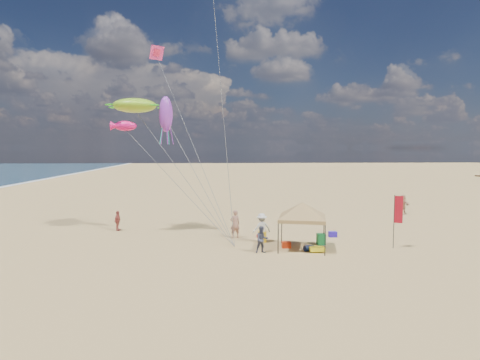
# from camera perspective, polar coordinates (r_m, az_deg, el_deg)

# --- Properties ---
(ground) EXTENTS (280.00, 280.00, 0.00)m
(ground) POSITION_cam_1_polar(r_m,az_deg,el_deg) (24.95, 0.46, -9.75)
(ground) COLOR tan
(ground) RESTS_ON ground
(canopy_tent) EXTENTS (5.25, 5.25, 3.34)m
(canopy_tent) POSITION_cam_1_polar(r_m,az_deg,el_deg) (24.74, 8.80, -3.37)
(canopy_tent) COLOR black
(canopy_tent) RESTS_ON ground
(feather_flag) EXTENTS (0.47, 0.23, 3.32)m
(feather_flag) POSITION_cam_1_polar(r_m,az_deg,el_deg) (26.46, 21.32, -4.37)
(feather_flag) COLOR black
(feather_flag) RESTS_ON ground
(cooler_red) EXTENTS (0.54, 0.38, 0.38)m
(cooler_red) POSITION_cam_1_polar(r_m,az_deg,el_deg) (25.41, 6.55, -9.07)
(cooler_red) COLOR red
(cooler_red) RESTS_ON ground
(cooler_blue) EXTENTS (0.54, 0.38, 0.38)m
(cooler_blue) POSITION_cam_1_polar(r_m,az_deg,el_deg) (28.96, 12.95, -7.47)
(cooler_blue) COLOR #2815B0
(cooler_blue) RESTS_ON ground
(bag_navy) EXTENTS (0.69, 0.54, 0.36)m
(bag_navy) POSITION_cam_1_polar(r_m,az_deg,el_deg) (24.82, 9.71, -9.46)
(bag_navy) COLOR #0C1736
(bag_navy) RESTS_ON ground
(bag_orange) EXTENTS (0.54, 0.69, 0.36)m
(bag_orange) POSITION_cam_1_polar(r_m,az_deg,el_deg) (28.10, 2.85, -7.75)
(bag_orange) COLOR red
(bag_orange) RESTS_ON ground
(chair_green) EXTENTS (0.50, 0.50, 0.70)m
(chair_green) POSITION_cam_1_polar(r_m,az_deg,el_deg) (26.55, 11.38, -8.19)
(chair_green) COLOR #18853A
(chair_green) RESTS_ON ground
(chair_yellow) EXTENTS (0.50, 0.50, 0.70)m
(chair_yellow) POSITION_cam_1_polar(r_m,az_deg,el_deg) (26.77, 3.13, -8.00)
(chair_yellow) COLOR yellow
(chair_yellow) RESTS_ON ground
(crate_grey) EXTENTS (0.34, 0.30, 0.28)m
(crate_grey) POSITION_cam_1_polar(r_m,az_deg,el_deg) (24.99, 11.55, -9.49)
(crate_grey) COLOR slate
(crate_grey) RESTS_ON ground
(beach_cart) EXTENTS (0.90, 0.50, 0.24)m
(beach_cart) POSITION_cam_1_polar(r_m,az_deg,el_deg) (24.62, 10.82, -9.55)
(beach_cart) COLOR yellow
(beach_cart) RESTS_ON ground
(person_near_a) EXTENTS (0.80, 0.62, 1.92)m
(person_near_a) POSITION_cam_1_polar(r_m,az_deg,el_deg) (27.86, -0.71, -6.21)
(person_near_a) COLOR #A06F5B
(person_near_a) RESTS_ON ground
(person_near_b) EXTENTS (0.86, 0.72, 1.59)m
(person_near_b) POSITION_cam_1_polar(r_m,az_deg,el_deg) (23.95, 3.12, -8.41)
(person_near_b) COLOR #3D4053
(person_near_b) RESTS_ON ground
(person_near_c) EXTENTS (1.37, 1.00, 1.90)m
(person_near_c) POSITION_cam_1_polar(r_m,az_deg,el_deg) (26.61, 3.08, -6.75)
(person_near_c) COLOR beige
(person_near_c) RESTS_ON ground
(person_far_a) EXTENTS (0.52, 0.92, 1.49)m
(person_far_a) POSITION_cam_1_polar(r_m,az_deg,el_deg) (31.57, -16.90, -5.53)
(person_far_a) COLOR #AD4942
(person_far_a) RESTS_ON ground
(person_far_c) EXTENTS (1.20, 1.76, 1.83)m
(person_far_c) POSITION_cam_1_polar(r_m,az_deg,el_deg) (40.66, 21.98, -3.20)
(person_far_c) COLOR #AF7B5D
(person_far_c) RESTS_ON ground
(turtle_kite) EXTENTS (3.61, 3.17, 1.03)m
(turtle_kite) POSITION_cam_1_polar(r_m,az_deg,el_deg) (30.17, -14.65, 10.14)
(turtle_kite) COLOR #87C420
(turtle_kite) RESTS_ON ground
(fish_kite) EXTENTS (1.61, 0.88, 0.70)m
(fish_kite) POSITION_cam_1_polar(r_m,az_deg,el_deg) (29.51, -15.87, 7.37)
(fish_kite) COLOR #F31376
(fish_kite) RESTS_ON ground
(squid_kite) EXTENTS (1.01, 1.01, 2.49)m
(squid_kite) POSITION_cam_1_polar(r_m,az_deg,el_deg) (29.08, -10.43, 9.13)
(squid_kite) COLOR purple
(squid_kite) RESTS_ON ground
(stunt_kite_pink) EXTENTS (1.36, 1.18, 1.15)m
(stunt_kite_pink) POSITION_cam_1_polar(r_m,az_deg,el_deg) (38.85, -11.67, 17.18)
(stunt_kite_pink) COLOR #FF358D
(stunt_kite_pink) RESTS_ON ground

